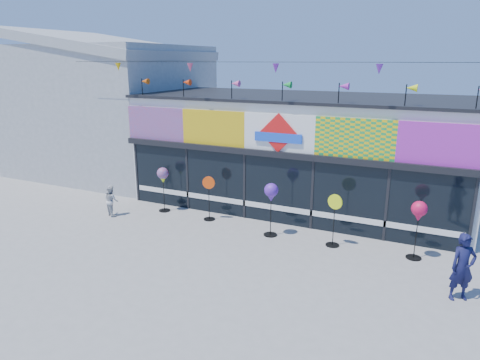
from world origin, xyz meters
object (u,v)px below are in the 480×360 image
Objects in this scene: spinner_2 at (271,194)px; spinner_0 at (163,176)px; child at (111,200)px; spinner_1 at (209,197)px; spinner_4 at (419,213)px; spinner_3 at (334,219)px; adult_man at (463,267)px.

spinner_0 is at bearing 173.65° from spinner_2.
spinner_1 is at bearing -138.29° from child.
spinner_1 is 2.52m from spinner_2.
spinner_1 is at bearing 170.67° from spinner_2.
spinner_0 is 0.98× the size of spinner_4.
spinner_3 is 7.80m from child.
spinner_3 is at bearing -150.62° from child.
spinner_1 is at bearing 178.00° from spinner_4.
spinner_1 is 1.41× the size of child.
spinner_0 reaches higher than child.
spinner_0 is at bearing 177.87° from spinner_4.
spinner_2 is at bearing 133.26° from adult_man.
spinner_0 is 1.02× the size of spinner_3.
spinner_0 reaches higher than spinner_1.
spinner_0 is at bearing 177.43° from spinner_1.
spinner_2 reaches higher than spinner_3.
spinner_1 is 3.55m from child.
adult_man is (9.66, -2.15, -0.51)m from spinner_0.
spinner_0 is 4.38m from spinner_2.
spinner_0 reaches higher than spinner_3.
spinner_0 is at bearing 176.08° from spinner_3.
spinner_3 is at bearing -177.13° from spinner_4.
spinner_3 is at bearing 123.49° from adult_man.
spinner_2 reaches higher than child.
adult_man is (3.34, -1.71, -0.04)m from spinner_3.
child is (-10.03, -0.84, -0.80)m from spinner_4.
spinner_4 is at bearing -2.00° from spinner_1.
child is (-5.79, -0.68, -0.82)m from spinner_2.
adult_man is at bearing -161.06° from child.
spinner_2 is at bearing -178.49° from spinner_3.
spinner_0 is at bearing -117.11° from child.
spinner_2 is 1.56× the size of child.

